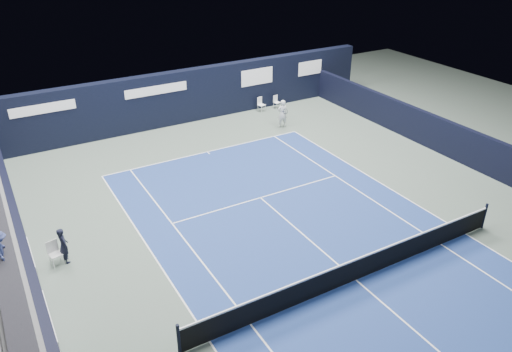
# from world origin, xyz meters

# --- Properties ---
(ground) EXTENTS (48.00, 48.00, 0.00)m
(ground) POSITION_xyz_m (0.00, 2.00, 0.00)
(ground) COLOR #4E5C51
(ground) RESTS_ON ground
(court_surface) EXTENTS (10.97, 23.77, 0.01)m
(court_surface) POSITION_xyz_m (0.00, 0.00, 0.00)
(court_surface) COLOR navy
(court_surface) RESTS_ON ground
(enclosure_wall_right) EXTENTS (0.30, 22.00, 1.80)m
(enclosure_wall_right) POSITION_xyz_m (10.50, 6.00, 0.90)
(enclosure_wall_right) COLOR black
(enclosure_wall_right) RESTS_ON ground
(folding_chair_back_a) EXTENTS (0.47, 0.49, 0.88)m
(folding_chair_back_a) POSITION_xyz_m (5.52, 15.82, 0.59)
(folding_chair_back_a) COLOR white
(folding_chair_back_a) RESTS_ON ground
(folding_chair_back_b) EXTENTS (0.42, 0.41, 0.82)m
(folding_chair_back_b) POSITION_xyz_m (6.66, 15.74, 0.47)
(folding_chair_back_b) COLOR white
(folding_chair_back_b) RESTS_ON ground
(line_judge_chair) EXTENTS (0.48, 0.47, 0.92)m
(line_judge_chair) POSITION_xyz_m (-8.62, 6.05, 0.52)
(line_judge_chair) COLOR silver
(line_judge_chair) RESTS_ON ground
(line_judge) EXTENTS (0.42, 0.56, 1.39)m
(line_judge) POSITION_xyz_m (-8.28, 5.99, 0.69)
(line_judge) COLOR black
(line_judge) RESTS_ON ground
(court_markings) EXTENTS (11.03, 23.83, 0.00)m
(court_markings) POSITION_xyz_m (0.00, 0.00, 0.01)
(court_markings) COLOR white
(court_markings) RESTS_ON court_surface
(tennis_net) EXTENTS (12.90, 0.10, 1.10)m
(tennis_net) POSITION_xyz_m (0.00, 0.00, 0.51)
(tennis_net) COLOR black
(tennis_net) RESTS_ON ground
(back_sponsor_wall) EXTENTS (26.00, 0.63, 3.10)m
(back_sponsor_wall) POSITION_xyz_m (0.01, 16.50, 1.55)
(back_sponsor_wall) COLOR black
(back_sponsor_wall) RESTS_ON ground
(side_barrier_left) EXTENTS (0.33, 22.00, 1.20)m
(side_barrier_left) POSITION_xyz_m (-9.50, 5.97, 0.60)
(side_barrier_left) COLOR black
(side_barrier_left) RESTS_ON ground
(tennis_player) EXTENTS (0.65, 0.85, 1.62)m
(tennis_player) POSITION_xyz_m (5.27, 12.88, 0.81)
(tennis_player) COLOR silver
(tennis_player) RESTS_ON ground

